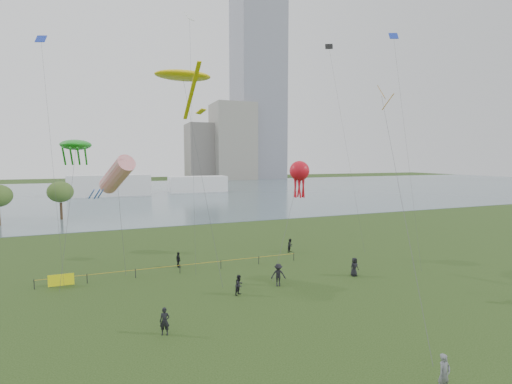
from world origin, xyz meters
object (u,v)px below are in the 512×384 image
object	(u,v)px
kite_stingray	(183,76)
kite_octopus	(299,172)
kite_flyer	(444,374)
fence	(110,275)

from	to	relation	value
kite_stingray	kite_octopus	size ratio (longest dim) A/B	1.86
kite_flyer	kite_octopus	xyz separation A→B (m)	(4.87, 23.66, 8.44)
fence	kite_flyer	size ratio (longest dim) A/B	12.89
fence	kite_flyer	bearing A→B (deg)	-57.19
fence	kite_octopus	distance (m)	21.28
fence	kite_octopus	size ratio (longest dim) A/B	2.28
kite_octopus	kite_flyer	bearing A→B (deg)	-89.06
kite_flyer	kite_stingray	bearing A→B (deg)	98.29
fence	kite_stingray	xyz separation A→B (m)	(7.48, 4.11, 18.57)
fence	kite_stingray	bearing A→B (deg)	28.81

